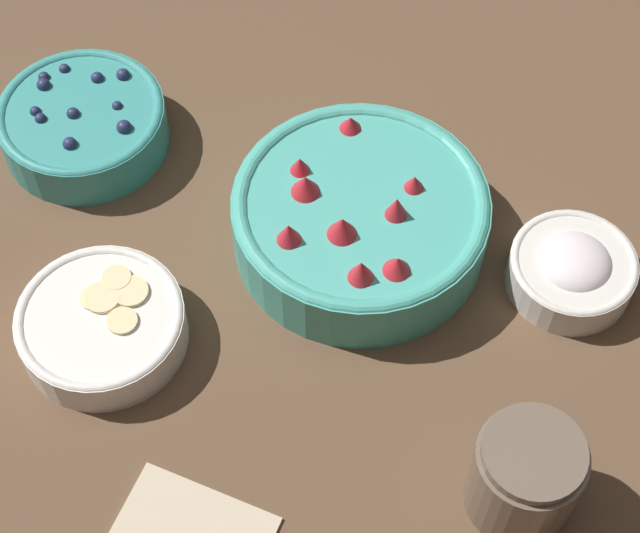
{
  "coord_description": "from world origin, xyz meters",
  "views": [
    {
      "loc": [
        -0.05,
        0.55,
        0.88
      ],
      "look_at": [
        -0.03,
        0.0,
        0.04
      ],
      "focal_mm": 60.0,
      "sensor_mm": 36.0,
      "label": 1
    }
  ],
  "objects_px": {
    "bowl_blueberries": "(83,122)",
    "jar_chocolate": "(524,477)",
    "bowl_cream": "(572,269)",
    "bowl_bananas": "(102,324)",
    "bowl_strawberries": "(360,217)"
  },
  "relations": [
    {
      "from": "bowl_blueberries",
      "to": "jar_chocolate",
      "type": "relative_size",
      "value": 1.75
    },
    {
      "from": "bowl_blueberries",
      "to": "bowl_cream",
      "type": "distance_m",
      "value": 0.52
    },
    {
      "from": "bowl_strawberries",
      "to": "jar_chocolate",
      "type": "relative_size",
      "value": 2.51
    },
    {
      "from": "bowl_cream",
      "to": "jar_chocolate",
      "type": "relative_size",
      "value": 1.22
    },
    {
      "from": "bowl_bananas",
      "to": "jar_chocolate",
      "type": "distance_m",
      "value": 0.4
    },
    {
      "from": "bowl_bananas",
      "to": "jar_chocolate",
      "type": "bearing_deg",
      "value": 159.41
    },
    {
      "from": "bowl_bananas",
      "to": "bowl_cream",
      "type": "relative_size",
      "value": 1.28
    },
    {
      "from": "jar_chocolate",
      "to": "bowl_cream",
      "type": "bearing_deg",
      "value": -105.77
    },
    {
      "from": "bowl_bananas",
      "to": "bowl_cream",
      "type": "distance_m",
      "value": 0.45
    },
    {
      "from": "bowl_strawberries",
      "to": "bowl_blueberries",
      "type": "bearing_deg",
      "value": -21.85
    },
    {
      "from": "bowl_strawberries",
      "to": "bowl_bananas",
      "type": "distance_m",
      "value": 0.26
    },
    {
      "from": "bowl_blueberries",
      "to": "jar_chocolate",
      "type": "distance_m",
      "value": 0.57
    },
    {
      "from": "bowl_blueberries",
      "to": "bowl_cream",
      "type": "relative_size",
      "value": 1.43
    },
    {
      "from": "bowl_blueberries",
      "to": "bowl_cream",
      "type": "bearing_deg",
      "value": 162.25
    },
    {
      "from": "bowl_blueberries",
      "to": "jar_chocolate",
      "type": "xyz_separation_m",
      "value": [
        -0.43,
        0.38,
        0.01
      ]
    }
  ]
}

